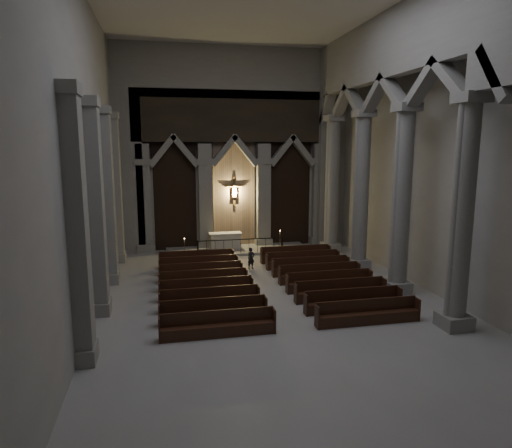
# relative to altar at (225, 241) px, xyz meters

# --- Properties ---
(room) EXTENTS (24.00, 24.10, 12.00)m
(room) POSITION_rel_altar_xyz_m (0.73, -10.69, 6.96)
(room) COLOR #A4A29C
(room) RESTS_ON ground
(sanctuary_wall) EXTENTS (14.00, 0.77, 12.00)m
(sanctuary_wall) POSITION_rel_altar_xyz_m (0.73, 0.84, 5.97)
(sanctuary_wall) COLOR gray
(sanctuary_wall) RESTS_ON ground
(right_arcade) EXTENTS (1.00, 24.00, 12.00)m
(right_arcade) POSITION_rel_altar_xyz_m (6.23, -9.36, 7.18)
(right_arcade) COLOR gray
(right_arcade) RESTS_ON ground
(left_pilasters) EXTENTS (0.60, 13.00, 8.03)m
(left_pilasters) POSITION_rel_altar_xyz_m (-6.02, -7.19, 3.26)
(left_pilasters) COLOR gray
(left_pilasters) RESTS_ON ground
(sanctuary_step) EXTENTS (8.50, 2.60, 0.15)m
(sanctuary_step) POSITION_rel_altar_xyz_m (0.73, -0.09, -0.57)
(sanctuary_step) COLOR gray
(sanctuary_step) RESTS_ON ground
(altar) EXTENTS (1.94, 0.78, 0.98)m
(altar) POSITION_rel_altar_xyz_m (0.00, 0.00, 0.00)
(altar) COLOR beige
(altar) RESTS_ON sanctuary_step
(altar_rail) EXTENTS (5.04, 0.09, 0.99)m
(altar_rail) POSITION_rel_altar_xyz_m (0.73, -1.18, 0.01)
(altar_rail) COLOR black
(altar_rail) RESTS_ON ground
(candle_stand_left) EXTENTS (0.21, 0.21, 1.25)m
(candle_stand_left) POSITION_rel_altar_xyz_m (-2.52, -1.73, -0.30)
(candle_stand_left) COLOR olive
(candle_stand_left) RESTS_ON ground
(candle_stand_right) EXTENTS (0.22, 0.22, 1.32)m
(candle_stand_right) POSITION_rel_altar_xyz_m (3.17, -0.86, -0.29)
(candle_stand_right) COLOR olive
(candle_stand_right) RESTS_ON ground
(pews) EXTENTS (9.31, 9.39, 0.87)m
(pews) POSITION_rel_altar_xyz_m (0.73, -7.72, -0.36)
(pews) COLOR black
(pews) RESTS_ON ground
(worshipper) EXTENTS (0.48, 0.39, 1.12)m
(worshipper) POSITION_rel_altar_xyz_m (0.75, -4.19, -0.09)
(worshipper) COLOR black
(worshipper) RESTS_ON ground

